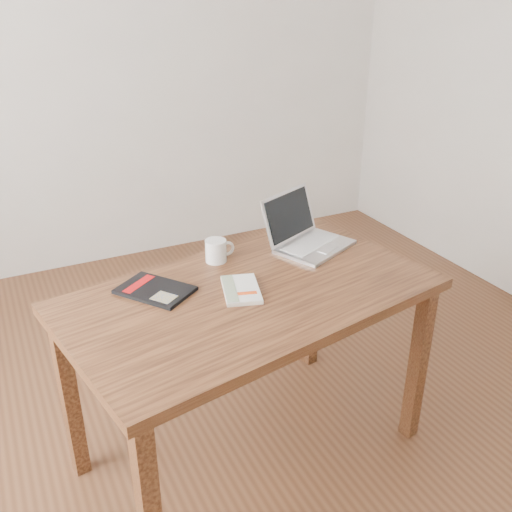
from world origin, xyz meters
name	(u,v)px	position (x,y,z in m)	size (l,w,h in m)	color
room	(221,117)	(-0.07, 0.00, 1.36)	(4.04, 4.04, 2.70)	#55321D
desk	(251,312)	(0.00, -0.07, 0.66)	(1.42, 0.97, 0.75)	#512D18
white_guidebook	(241,290)	(-0.04, -0.06, 0.76)	(0.18, 0.23, 0.02)	silver
black_guidebook	(155,290)	(-0.31, 0.07, 0.76)	(0.29, 0.30, 0.01)	black
laptop	(305,235)	(0.37, 0.18, 0.80)	(0.39, 0.38, 0.21)	silver
coffee_mug	(217,250)	(-0.02, 0.20, 0.80)	(0.12, 0.08, 0.09)	white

